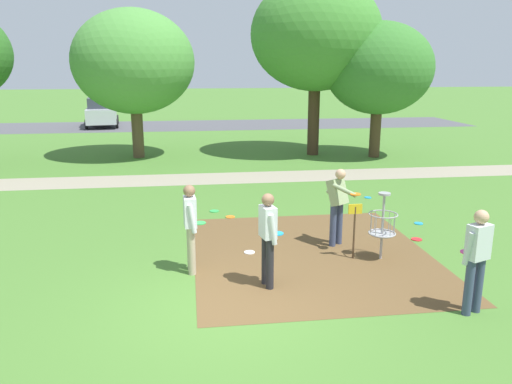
# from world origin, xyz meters

# --- Properties ---
(ground_plane) EXTENTS (160.00, 160.00, 0.00)m
(ground_plane) POSITION_xyz_m (0.00, 0.00, 0.00)
(ground_plane) COLOR #47752D
(dirt_tee_pad) EXTENTS (4.86, 5.49, 0.01)m
(dirt_tee_pad) POSITION_xyz_m (1.94, 2.21, 0.00)
(dirt_tee_pad) COLOR brown
(dirt_tee_pad) RESTS_ON ground
(disc_golf_basket) EXTENTS (0.98, 0.58, 1.39)m
(disc_golf_basket) POSITION_xyz_m (3.22, 1.79, 0.75)
(disc_golf_basket) COLOR #9E9EA3
(disc_golf_basket) RESTS_ON ground
(player_foreground_watching) EXTENTS (0.43, 0.49, 1.71)m
(player_foreground_watching) POSITION_xyz_m (0.79, 0.81, 0.97)
(player_foreground_watching) COLOR #232328
(player_foreground_watching) RESTS_ON ground
(player_throwing) EXTENTS (0.50, 0.44, 1.71)m
(player_throwing) POSITION_xyz_m (3.84, -0.62, 0.97)
(player_throwing) COLOR #384260
(player_throwing) RESTS_ON ground
(player_waiting_left) EXTENTS (0.41, 0.48, 1.71)m
(player_waiting_left) POSITION_xyz_m (-0.54, 1.62, 0.97)
(player_waiting_left) COLOR tan
(player_waiting_left) RESTS_ON ground
(player_waiting_right) EXTENTS (0.57, 1.14, 1.71)m
(player_waiting_right) POSITION_xyz_m (2.61, 2.69, 0.99)
(player_waiting_right) COLOR #384260
(player_waiting_right) RESTS_ON ground
(frisbee_near_basket) EXTENTS (0.24, 0.24, 0.02)m
(frisbee_near_basket) POSITION_xyz_m (0.47, 5.06, 0.01)
(frisbee_near_basket) COLOR orange
(frisbee_near_basket) RESTS_ON ground
(frisbee_by_tee) EXTENTS (0.21, 0.21, 0.02)m
(frisbee_by_tee) POSITION_xyz_m (5.08, 3.89, 0.01)
(frisbee_by_tee) COLOR #1E93DB
(frisbee_by_tee) RESTS_ON ground
(frisbee_mid_grass) EXTENTS (0.24, 0.24, 0.02)m
(frisbee_mid_grass) POSITION_xyz_m (4.51, 2.78, 0.01)
(frisbee_mid_grass) COLOR red
(frisbee_mid_grass) RESTS_ON ground
(frisbee_far_left) EXTENTS (0.23, 0.23, 0.02)m
(frisbee_far_left) POSITION_xyz_m (0.66, 2.47, 0.01)
(frisbee_far_left) COLOR white
(frisbee_far_left) RESTS_ON ground
(frisbee_far_right) EXTENTS (0.25, 0.25, 0.02)m
(frisbee_far_right) POSITION_xyz_m (0.09, 5.66, 0.01)
(frisbee_far_right) COLOR green
(frisbee_far_right) RESTS_ON ground
(frisbee_scattered_a) EXTENTS (0.21, 0.21, 0.02)m
(frisbee_scattered_a) POSITION_xyz_m (4.71, 6.48, 0.01)
(frisbee_scattered_a) COLOR #1E93DB
(frisbee_scattered_a) RESTS_ON ground
(tree_near_right) EXTENTS (4.98, 4.98, 6.09)m
(tree_near_right) POSITION_xyz_m (-2.67, 14.33, 3.96)
(tree_near_right) COLOR brown
(tree_near_right) RESTS_ON ground
(tree_mid_left) EXTENTS (5.47, 5.47, 7.40)m
(tree_mid_left) POSITION_xyz_m (4.88, 14.02, 5.06)
(tree_mid_left) COLOR #422D1E
(tree_mid_left) RESTS_ON ground
(tree_mid_center) EXTENTS (4.44, 4.44, 5.60)m
(tree_mid_center) POSITION_xyz_m (7.36, 13.11, 3.69)
(tree_mid_center) COLOR #4C3823
(tree_mid_center) RESTS_ON ground
(parking_lot_strip) EXTENTS (36.00, 6.00, 0.01)m
(parking_lot_strip) POSITION_xyz_m (0.00, 25.89, 0.00)
(parking_lot_strip) COLOR #4C4C51
(parking_lot_strip) RESTS_ON ground
(parked_car_leftmost) EXTENTS (2.35, 4.38, 1.84)m
(parked_car_leftmost) POSITION_xyz_m (-6.02, 26.09, 0.92)
(parked_car_leftmost) COLOR #B2B7BC
(parked_car_leftmost) RESTS_ON ground
(gravel_path) EXTENTS (40.00, 1.82, 0.00)m
(gravel_path) POSITION_xyz_m (0.00, 9.73, 0.00)
(gravel_path) COLOR gray
(gravel_path) RESTS_ON ground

